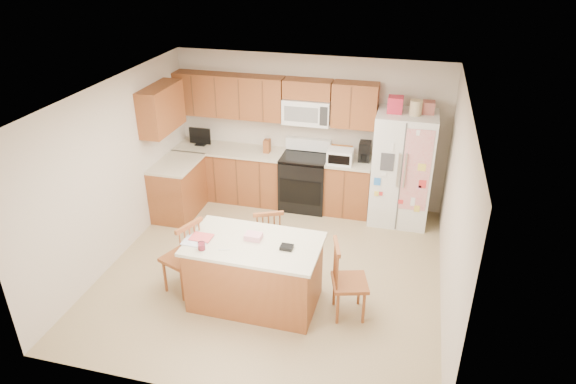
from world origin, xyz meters
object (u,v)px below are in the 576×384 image
(refrigerator, at_px, (402,167))
(windsor_chair_back, at_px, (268,240))
(windsor_chair_right, at_px, (348,282))
(island, at_px, (255,272))
(windsor_chair_left, at_px, (184,258))
(stove, at_px, (305,181))

(refrigerator, distance_m, windsor_chair_back, 2.52)
(windsor_chair_right, bearing_deg, island, -177.22)
(refrigerator, relative_size, windsor_chair_back, 2.11)
(refrigerator, distance_m, windsor_chair_right, 2.61)
(windsor_chair_left, bearing_deg, windsor_chair_back, 38.84)
(windsor_chair_right, bearing_deg, windsor_chair_left, -178.84)
(refrigerator, bearing_deg, windsor_chair_back, -131.93)
(refrigerator, bearing_deg, windsor_chair_left, -134.86)
(refrigerator, height_order, windsor_chair_back, refrigerator)
(stove, distance_m, windsor_chair_back, 1.91)
(windsor_chair_right, bearing_deg, refrigerator, 79.66)
(refrigerator, xyz_separation_m, windsor_chair_right, (-0.46, -2.53, -0.45))
(windsor_chair_left, xyz_separation_m, windsor_chair_back, (0.90, 0.73, -0.04))
(refrigerator, xyz_separation_m, windsor_chair_back, (-1.66, -1.84, -0.46))
(stove, height_order, windsor_chair_right, stove)
(island, bearing_deg, windsor_chair_left, 179.21)
(windsor_chair_left, bearing_deg, stove, 69.46)
(refrigerator, bearing_deg, windsor_chair_right, -100.34)
(stove, xyz_separation_m, island, (-0.04, -2.64, -0.03))
(stove, bearing_deg, windsor_chair_right, -66.81)
(island, xyz_separation_m, windsor_chair_right, (1.15, 0.06, 0.03))
(stove, bearing_deg, windsor_chair_back, -92.57)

